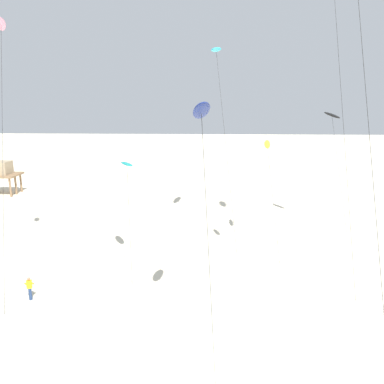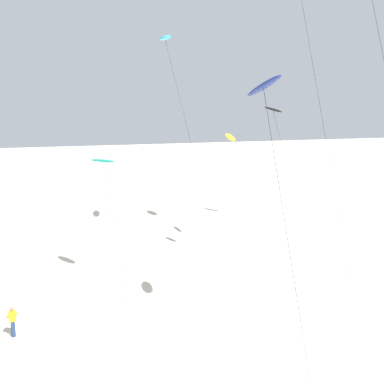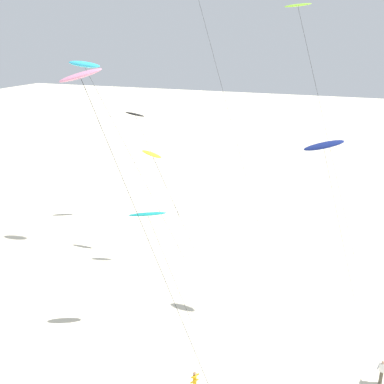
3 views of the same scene
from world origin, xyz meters
The scene contains 7 objects.
ground_plane centered at (0.00, 0.00, 0.00)m, with size 260.00×260.00×0.00m, color beige.
kite_yellow centered at (5.37, 17.15, 9.42)m, with size 1.25×5.03×9.99m.
kite_teal centered at (-6.16, 12.05, 8.52)m, with size 1.75×4.39×8.81m.
kite_cyan centered at (0.81, 20.84, 17.82)m, with size 2.64×10.05×18.32m.
kite_black centered at (12.47, 22.49, 11.72)m, with size 1.87×5.79×12.25m.
kite_navy centered at (-0.21, 1.29, 12.92)m, with size 1.34×5.02×13.64m.
kite_flyer_middle centered at (-12.03, 6.41, 0.89)m, with size 0.64×0.62×1.67m.
Camera 2 is at (-10.41, -17.49, 12.00)m, focal length 41.76 mm.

